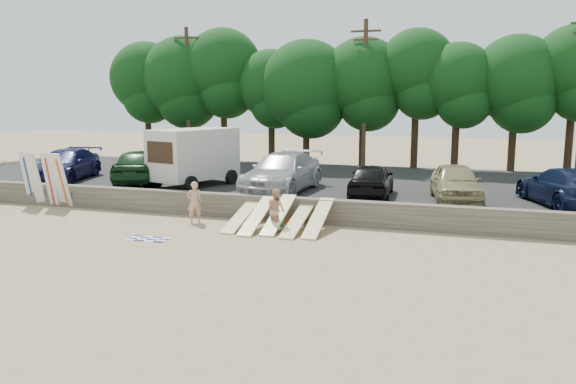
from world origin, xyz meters
name	(u,v)px	position (x,y,z in m)	size (l,w,h in m)	color
ground	(229,235)	(0.00, 0.00, 0.00)	(120.00, 120.00, 0.00)	tan
seawall	(258,207)	(0.00, 3.00, 0.50)	(44.00, 0.50, 1.00)	#6B6356
parking_lot	(308,185)	(0.00, 10.50, 0.35)	(44.00, 14.50, 0.70)	#282828
treeline	(317,77)	(-1.43, 17.48, 6.37)	(32.79, 6.48, 9.10)	#382616
utility_poles	(365,92)	(2.00, 16.00, 5.43)	(25.80, 0.26, 9.00)	#473321
box_trailer	(194,154)	(-4.70, 6.45, 2.28)	(3.48, 4.87, 2.81)	beige
car_0	(66,165)	(-12.24, 6.26, 1.50)	(2.25, 5.54, 1.61)	#11113C
car_1	(141,165)	(-7.78, 6.49, 1.59)	(2.11, 5.25, 1.79)	black
car_2	(282,172)	(0.01, 6.13, 1.59)	(2.48, 6.11, 1.77)	#A9AAAF
car_3	(371,180)	(4.21, 5.88, 1.45)	(1.77, 4.40, 1.50)	black
car_4	(456,182)	(7.75, 5.95, 1.49)	(1.86, 4.62, 1.58)	#9C8E63
car_5	(565,187)	(11.97, 6.11, 1.48)	(2.18, 5.37, 1.56)	#0E1532
surfboard_upright_0	(29,178)	(-11.40, 2.64, 1.28)	(0.50, 0.06, 2.60)	silver
surfboard_upright_1	(36,180)	(-10.86, 2.49, 1.27)	(0.50, 0.06, 2.60)	silver
surfboard_upright_2	(50,180)	(-10.10, 2.56, 1.28)	(0.50, 0.06, 2.60)	silver
surfboard_upright_3	(60,181)	(-9.54, 2.54, 1.27)	(0.50, 0.06, 2.60)	silver
surfboard_upright_4	(62,181)	(-9.37, 2.50, 1.27)	(0.50, 0.06, 2.60)	silver
surfboard_low_0	(241,216)	(-0.15, 1.49, 0.41)	(0.56, 3.00, 0.07)	#FAE79D
surfboard_low_1	(257,216)	(0.60, 1.31, 0.52)	(0.56, 3.00, 0.07)	#FAE79D
surfboard_low_2	(279,215)	(1.38, 1.57, 0.56)	(0.56, 3.00, 0.07)	#FAE79D
surfboard_low_3	(297,221)	(2.18, 1.43, 0.40)	(0.56, 3.00, 0.07)	#FAE79D
surfboard_low_4	(318,218)	(2.96, 1.58, 0.53)	(0.56, 3.00, 0.07)	#FAE79D
beachgoer_a	(194,202)	(-2.21, 1.57, 0.84)	(0.61, 0.40, 1.68)	tan
beachgoer_b	(276,210)	(1.39, 1.26, 0.80)	(0.78, 0.61, 1.61)	tan
cooler	(278,222)	(1.20, 2.06, 0.16)	(0.38, 0.30, 0.32)	#248542
gear_bag	(291,222)	(1.61, 2.40, 0.11)	(0.30, 0.25, 0.22)	#EE4F1C
beach_towel	(148,239)	(-2.52, -1.42, 0.01)	(1.50, 1.50, 0.00)	white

